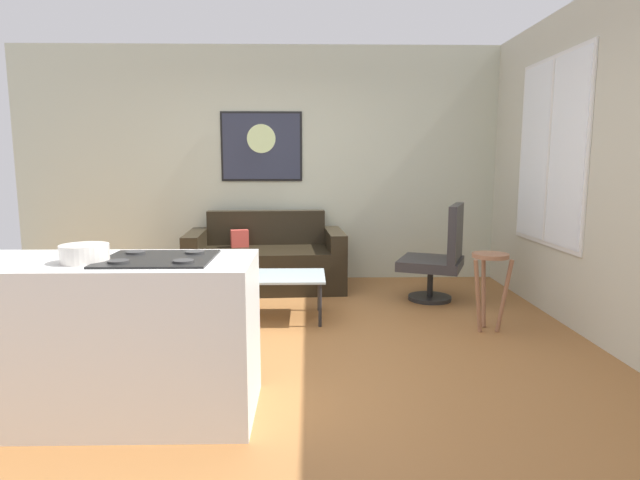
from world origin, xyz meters
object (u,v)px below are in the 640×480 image
wall_painting (261,146)px  coffee_table (272,278)px  armchair (440,256)px  couch (266,262)px  bar_stool (490,272)px  mixing_bowl (85,254)px

wall_painting → coffee_table: bearing=-82.3°
wall_painting → armchair: bearing=-29.9°
armchair → couch: bearing=161.6°
bar_stool → mixing_bowl: (-2.73, -1.52, 0.44)m
coffee_table → mixing_bowl: (-0.87, -1.91, 0.57)m
couch → armchair: 1.95m
bar_stool → mixing_bowl: mixing_bowl is taller
armchair → mixing_bowl: (-2.55, -2.50, 0.47)m
coffee_table → bar_stool: 1.91m
coffee_table → wall_painting: size_ratio=0.99×
wall_painting → couch: bearing=-81.2°
armchair → wall_painting: (-1.92, 1.10, 1.14)m
couch → coffee_table: bearing=-82.7°
wall_painting → bar_stool: bearing=-44.9°
couch → coffee_table: (0.15, -1.21, 0.08)m
coffee_table → wall_painting: (-0.23, 1.70, 1.24)m
coffee_table → armchair: 1.79m
bar_stool → mixing_bowl: 3.16m
coffee_table → armchair: (1.69, 0.59, 0.10)m
armchair → wall_painting: size_ratio=1.04×
bar_stool → wall_painting: (-2.10, 2.09, 1.11)m
bar_stool → mixing_bowl: size_ratio=2.64×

